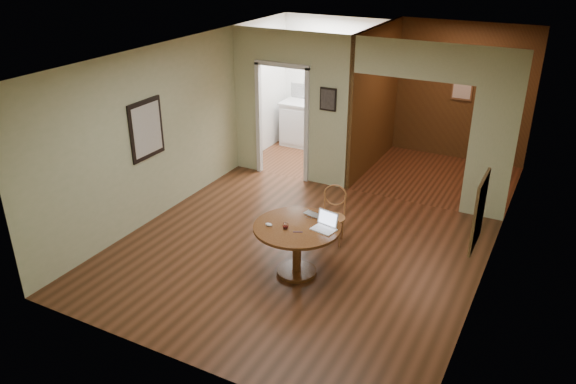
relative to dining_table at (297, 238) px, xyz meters
The scene contains 11 objects.
floor 0.70m from the dining_table, 124.66° to the left, with size 5.00×5.00×0.00m, color #402312.
room_shell 3.63m from the dining_table, 101.85° to the left, with size 5.20×7.50×5.00m.
dining_table is the anchor object (origin of this frame).
chair 1.05m from the dining_table, 86.28° to the left, with size 0.44×0.44×0.87m.
open_laptop 0.45m from the dining_table, 19.64° to the left, with size 0.33×0.31×0.21m.
closed_laptop 0.38m from the dining_table, 79.04° to the left, with size 0.30×0.19×0.02m, color #B3B3B8.
mouse 0.42m from the dining_table, 152.33° to the right, with size 0.10×0.06×0.04m, color white.
wine_glass 0.28m from the dining_table, 126.77° to the right, with size 0.08×0.08×0.09m, color white, non-canonical shape.
pen 0.25m from the dining_table, 59.23° to the right, with size 0.01×0.01×0.12m, color #0C0F58.
kitchen_cabinet 4.85m from the dining_table, 109.38° to the left, with size 2.06×0.60×0.94m.
grocery_bag 4.78m from the dining_table, 105.34° to the left, with size 0.34×0.29×0.34m, color beige.
Camera 1 is at (3.15, -6.13, 4.18)m, focal length 35.00 mm.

